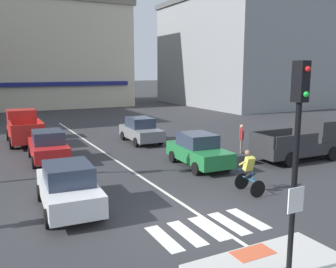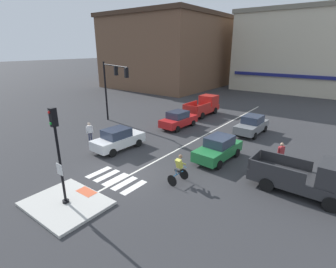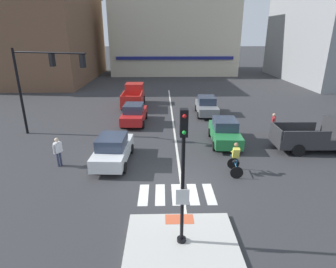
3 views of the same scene
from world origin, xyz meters
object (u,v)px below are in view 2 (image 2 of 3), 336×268
object	(u,v)px
car_red_westbound_far	(178,119)
pickup_truck_red_westbound_distant	(204,106)
traffic_light_mast	(112,81)
car_white_westbound_near	(118,139)
car_grey_eastbound_far	(252,125)
signal_pole	(58,148)
car_green_eastbound_mid	(218,148)
pickup_truck_charcoal_cross_right	(311,179)
pedestrian_at_curb_left	(90,131)
cyclist	(179,168)
pedestrian_waiting_far_side	(281,153)

from	to	relation	value
car_red_westbound_far	pickup_truck_red_westbound_distant	bearing A→B (deg)	95.56
traffic_light_mast	car_white_westbound_near	xyz separation A→B (m)	(5.39, -4.43, -3.46)
car_grey_eastbound_far	signal_pole	bearing A→B (deg)	-101.68
traffic_light_mast	car_green_eastbound_mid	distance (m)	12.92
car_grey_eastbound_far	pickup_truck_charcoal_cross_right	size ratio (longest dim) A/B	0.81
pedestrian_at_curb_left	traffic_light_mast	bearing A→B (deg)	117.16
car_red_westbound_far	pickup_truck_red_westbound_distant	world-z (taller)	pickup_truck_red_westbound_distant
traffic_light_mast	car_grey_eastbound_far	world-z (taller)	traffic_light_mast
car_grey_eastbound_far	cyclist	distance (m)	11.20
car_red_westbound_far	cyclist	distance (m)	10.64
signal_pole	pedestrian_waiting_far_side	size ratio (longest dim) A/B	2.85
car_white_westbound_near	pickup_truck_red_westbound_distant	xyz separation A→B (m)	(-0.06, 13.25, 0.17)
car_green_eastbound_mid	cyclist	size ratio (longest dim) A/B	2.50
signal_pole	car_white_westbound_near	world-z (taller)	signal_pole
car_white_westbound_near	car_grey_eastbound_far	bearing A→B (deg)	55.08
signal_pole	car_red_westbound_far	world-z (taller)	signal_pole
car_green_eastbound_mid	pedestrian_at_curb_left	distance (m)	10.39
signal_pole	pedestrian_waiting_far_side	xyz separation A→B (m)	(7.26, 10.81, -2.03)
car_white_westbound_near	pickup_truck_charcoal_cross_right	world-z (taller)	pickup_truck_charcoal_cross_right
traffic_light_mast	pickup_truck_charcoal_cross_right	bearing A→B (deg)	-9.16
car_red_westbound_far	pickup_truck_charcoal_cross_right	size ratio (longest dim) A/B	0.81
pickup_truck_charcoal_cross_right	pickup_truck_red_westbound_distant	distance (m)	17.44
pedestrian_at_curb_left	pedestrian_waiting_far_side	distance (m)	14.35
signal_pole	traffic_light_mast	bearing A→B (deg)	128.51
car_white_westbound_near	pedestrian_at_curb_left	xyz separation A→B (m)	(-2.93, -0.37, 0.17)
car_green_eastbound_mid	car_grey_eastbound_far	size ratio (longest dim) A/B	1.01
cyclist	car_grey_eastbound_far	bearing A→B (deg)	88.86
car_white_westbound_near	pickup_truck_red_westbound_distant	bearing A→B (deg)	90.26
pedestrian_waiting_far_side	car_red_westbound_far	bearing A→B (deg)	162.80
traffic_light_mast	pedestrian_at_curb_left	xyz separation A→B (m)	(2.47, -4.81, -3.29)
car_white_westbound_near	pickup_truck_charcoal_cross_right	size ratio (longest dim) A/B	0.82
car_red_westbound_far	traffic_light_mast	bearing A→B (deg)	-154.12
pickup_truck_charcoal_cross_right	cyclist	xyz separation A→B (m)	(-6.23, -2.93, -0.11)
signal_pole	cyclist	distance (m)	6.47
signal_pole	pedestrian_at_curb_left	bearing A→B (deg)	135.35
signal_pole	pickup_truck_red_westbound_distant	size ratio (longest dim) A/B	0.93
cyclist	car_white_westbound_near	bearing A→B (deg)	167.70
traffic_light_mast	pedestrian_at_curb_left	bearing A→B (deg)	-62.84
cyclist	car_green_eastbound_mid	bearing A→B (deg)	85.17
signal_pole	car_white_westbound_near	bearing A→B (deg)	117.24
signal_pole	pickup_truck_charcoal_cross_right	bearing A→B (deg)	40.90
car_red_westbound_far	car_grey_eastbound_far	xyz separation A→B (m)	(6.30, 2.46, 0.00)
cyclist	traffic_light_mast	bearing A→B (deg)	153.91
cyclist	pickup_truck_red_westbound_distant	bearing A→B (deg)	114.36
car_grey_eastbound_far	traffic_light_mast	bearing A→B (deg)	-156.42
car_white_westbound_near	signal_pole	bearing A→B (deg)	-62.76
signal_pole	cyclist	size ratio (longest dim) A/B	2.83
car_green_eastbound_mid	pedestrian_waiting_far_side	bearing A→B (deg)	19.62
car_red_westbound_far	pedestrian_at_curb_left	xyz separation A→B (m)	(-3.45, -7.68, 0.17)
car_white_westbound_near	pedestrian_waiting_far_side	distance (m)	11.47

